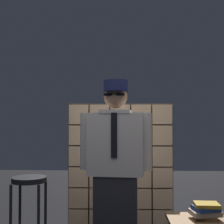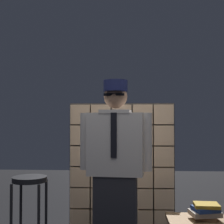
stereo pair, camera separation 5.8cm
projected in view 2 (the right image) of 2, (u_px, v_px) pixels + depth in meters
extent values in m
cube|color=#E0B78C|center=(80.00, 218.00, 3.91)|extent=(0.25, 0.08, 0.25)
cube|color=#E0B78C|center=(101.00, 219.00, 3.89)|extent=(0.25, 0.08, 0.25)
cube|color=#E0B78C|center=(122.00, 219.00, 3.88)|extent=(0.25, 0.08, 0.25)
cube|color=#E0B78C|center=(143.00, 219.00, 3.87)|extent=(0.25, 0.08, 0.25)
cube|color=#E0B78C|center=(164.00, 220.00, 3.85)|extent=(0.25, 0.08, 0.25)
cube|color=#E0B78C|center=(80.00, 198.00, 3.91)|extent=(0.25, 0.08, 0.25)
cube|color=#E0B78C|center=(101.00, 198.00, 3.90)|extent=(0.25, 0.08, 0.25)
cube|color=#E0B78C|center=(122.00, 198.00, 3.89)|extent=(0.25, 0.08, 0.25)
cube|color=#E0B78C|center=(143.00, 198.00, 3.87)|extent=(0.25, 0.08, 0.25)
cube|color=#E0B78C|center=(164.00, 199.00, 3.86)|extent=(0.25, 0.08, 0.25)
cube|color=#E0B78C|center=(80.00, 177.00, 3.92)|extent=(0.25, 0.08, 0.25)
cube|color=#E0B78C|center=(101.00, 177.00, 3.91)|extent=(0.25, 0.08, 0.25)
cube|color=#E0B78C|center=(122.00, 177.00, 3.90)|extent=(0.25, 0.08, 0.25)
cube|color=#E0B78C|center=(143.00, 177.00, 3.88)|extent=(0.25, 0.08, 0.25)
cube|color=#E0B78C|center=(164.00, 177.00, 3.87)|extent=(0.25, 0.08, 0.25)
cube|color=#E0B78C|center=(80.00, 156.00, 3.93)|extent=(0.25, 0.08, 0.25)
cube|color=#E0B78C|center=(101.00, 156.00, 3.92)|extent=(0.25, 0.08, 0.25)
cube|color=#E0B78C|center=(122.00, 156.00, 3.90)|extent=(0.25, 0.08, 0.25)
cube|color=#E0B78C|center=(143.00, 156.00, 3.89)|extent=(0.25, 0.08, 0.25)
cube|color=#E0B78C|center=(164.00, 156.00, 3.88)|extent=(0.25, 0.08, 0.25)
cube|color=#E0B78C|center=(80.00, 135.00, 3.94)|extent=(0.25, 0.08, 0.25)
cube|color=#E0B78C|center=(101.00, 135.00, 3.92)|extent=(0.25, 0.08, 0.25)
cube|color=#E0B78C|center=(122.00, 135.00, 3.91)|extent=(0.25, 0.08, 0.25)
cube|color=#E0B78C|center=(143.00, 135.00, 3.90)|extent=(0.25, 0.08, 0.25)
cube|color=#E0B78C|center=(164.00, 135.00, 3.88)|extent=(0.25, 0.08, 0.25)
cube|color=#E0B78C|center=(80.00, 114.00, 3.95)|extent=(0.25, 0.08, 0.25)
cube|color=#E0B78C|center=(101.00, 114.00, 3.93)|extent=(0.25, 0.08, 0.25)
cube|color=#E0B78C|center=(122.00, 114.00, 3.92)|extent=(0.25, 0.08, 0.25)
cube|color=#E0B78C|center=(142.00, 114.00, 3.91)|extent=(0.25, 0.08, 0.25)
cube|color=#E0B78C|center=(163.00, 114.00, 3.89)|extent=(0.25, 0.08, 0.25)
cube|color=#38332D|center=(122.00, 166.00, 3.95)|extent=(1.35, 0.02, 1.61)
cube|color=#28282D|center=(116.00, 220.00, 2.93)|extent=(0.42, 0.24, 0.84)
cube|color=silver|center=(116.00, 144.00, 2.96)|extent=(0.55, 0.28, 0.60)
cube|color=black|center=(114.00, 135.00, 2.84)|extent=(0.06, 0.02, 0.42)
cube|color=silver|center=(116.00, 112.00, 2.97)|extent=(0.31, 0.27, 0.04)
sphere|color=#A87A5B|center=(116.00, 97.00, 2.97)|extent=(0.23, 0.23, 0.23)
ellipsoid|color=black|center=(115.00, 100.00, 2.92)|extent=(0.16, 0.09, 0.10)
cube|color=black|center=(114.00, 94.00, 2.87)|extent=(0.19, 0.03, 0.02)
cylinder|color=#191E47|center=(114.00, 91.00, 2.89)|extent=(0.19, 0.19, 0.01)
cylinder|color=#191E47|center=(116.00, 86.00, 2.97)|extent=(0.23, 0.23, 0.11)
cylinder|color=silver|center=(146.00, 142.00, 2.91)|extent=(0.12, 0.12, 0.55)
cylinder|color=silver|center=(86.00, 141.00, 3.00)|extent=(0.12, 0.12, 0.55)
cylinder|color=black|center=(30.00, 179.00, 3.05)|extent=(0.34, 0.34, 0.05)
cylinder|color=black|center=(21.00, 216.00, 3.18)|extent=(0.03, 0.03, 0.76)
cylinder|color=black|center=(46.00, 216.00, 3.17)|extent=(0.03, 0.03, 0.76)
cube|color=brown|center=(200.00, 224.00, 2.57)|extent=(0.52, 0.52, 0.04)
cube|color=brown|center=(206.00, 217.00, 2.64)|extent=(0.21, 0.20, 0.03)
cube|color=gray|center=(205.00, 213.00, 2.64)|extent=(0.27, 0.21, 0.04)
cube|color=navy|center=(205.00, 209.00, 2.63)|extent=(0.23, 0.22, 0.04)
cube|color=olive|center=(206.00, 205.00, 2.62)|extent=(0.21, 0.18, 0.03)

